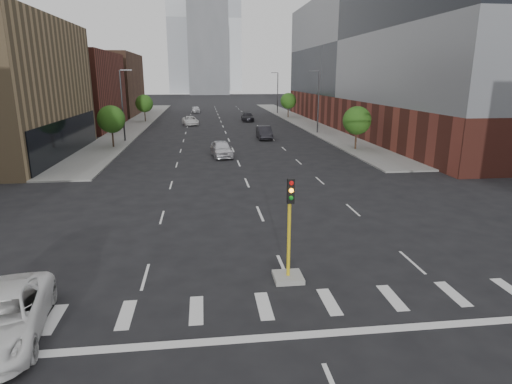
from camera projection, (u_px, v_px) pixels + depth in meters
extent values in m
cube|color=gray|center=(139.00, 122.00, 78.45)|extent=(5.00, 92.00, 0.15)
cube|color=gray|center=(299.00, 120.00, 81.98)|extent=(5.00, 92.00, 0.15)
cube|color=brown|center=(49.00, 91.00, 67.76)|extent=(20.00, 22.00, 12.00)
cube|color=brown|center=(90.00, 85.00, 92.53)|extent=(20.00, 24.00, 13.00)
cube|color=brown|center=(406.00, 113.00, 69.64)|extent=(24.00, 70.00, 5.00)
cube|color=slate|center=(412.00, 41.00, 66.76)|extent=(24.00, 70.00, 17.00)
cube|color=#B2B7BC|center=(190.00, 20.00, 209.95)|extent=(22.00, 22.00, 70.00)
cube|color=#B2B7BC|center=(223.00, 20.00, 249.08)|extent=(20.00, 20.00, 80.00)
cube|color=slate|center=(208.00, 45.00, 195.15)|extent=(18.00, 18.00, 44.00)
cube|color=#999993|center=(288.00, 277.00, 17.95)|extent=(1.20, 1.20, 0.20)
cylinder|color=gold|center=(289.00, 239.00, 17.50)|extent=(0.14, 0.14, 3.20)
cube|color=black|center=(291.00, 191.00, 16.78)|extent=(0.28, 0.18, 1.00)
sphere|color=red|center=(291.00, 183.00, 16.59)|extent=(0.18, 0.18, 0.18)
sphere|color=orange|center=(291.00, 191.00, 16.67)|extent=(0.18, 0.18, 0.18)
sphere|color=#0C7F19|center=(291.00, 198.00, 16.75)|extent=(0.18, 0.18, 0.18)
cylinder|color=#2D2D30|center=(318.00, 103.00, 62.44)|extent=(0.20, 0.20, 9.00)
cube|color=#2D2D30|center=(314.00, 71.00, 61.17)|extent=(1.40, 0.22, 0.15)
cylinder|color=#2D2D30|center=(278.00, 93.00, 95.97)|extent=(0.20, 0.20, 9.00)
cube|color=#2D2D30|center=(274.00, 73.00, 94.69)|extent=(1.40, 0.22, 0.15)
cylinder|color=#2D2D30|center=(122.00, 107.00, 54.48)|extent=(0.20, 0.20, 9.00)
cube|color=#2D2D30|center=(126.00, 70.00, 53.39)|extent=(1.40, 0.22, 0.15)
cylinder|color=#382619|center=(113.00, 139.00, 50.54)|extent=(0.20, 0.20, 1.75)
sphere|color=#1D4F15|center=(111.00, 119.00, 49.92)|extent=(3.20, 3.20, 3.20)
cylinder|color=#382619|center=(145.00, 116.00, 79.27)|extent=(0.20, 0.20, 1.75)
sphere|color=#1D4F15|center=(144.00, 103.00, 78.65)|extent=(3.20, 3.20, 3.20)
cylinder|color=#382619|center=(356.00, 141.00, 49.05)|extent=(0.20, 0.20, 1.75)
sphere|color=#1D4F15|center=(357.00, 121.00, 48.42)|extent=(3.20, 3.20, 3.20)
cylinder|color=#382619|center=(288.00, 113.00, 87.36)|extent=(0.20, 0.20, 1.75)
sphere|color=#1D4F15|center=(288.00, 101.00, 86.74)|extent=(3.20, 3.20, 3.20)
imported|color=silver|center=(221.00, 149.00, 45.13)|extent=(2.54, 5.16, 1.69)
imported|color=black|center=(264.00, 133.00, 57.98)|extent=(1.87, 5.20, 1.70)
imported|color=silver|center=(190.00, 121.00, 74.69)|extent=(3.16, 5.61, 1.48)
imported|color=black|center=(248.00, 117.00, 80.85)|extent=(2.39, 5.53, 1.59)
imported|color=silver|center=(196.00, 109.00, 99.69)|extent=(2.11, 4.51, 1.49)
imported|color=white|center=(1.00, 317.00, 13.72)|extent=(3.43, 5.93, 1.56)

